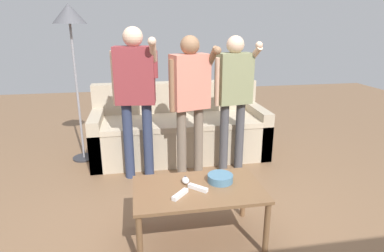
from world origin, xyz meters
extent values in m
plane|color=brown|center=(0.00, 0.00, 0.00)|extent=(12.00, 12.00, 0.00)
cube|color=#B7A88E|center=(0.16, 1.50, 0.23)|extent=(2.18, 0.85, 0.45)
cube|color=#C6B59A|center=(0.16, 1.43, 0.48)|extent=(1.90, 0.73, 0.06)
cube|color=#B7A88E|center=(0.16, 1.83, 0.68)|extent=(2.18, 0.18, 0.45)
cube|color=#B7A88E|center=(-0.87, 1.50, 0.31)|extent=(0.14, 0.85, 0.61)
cube|color=#B7A88E|center=(1.18, 1.50, 0.31)|extent=(0.14, 0.85, 0.61)
cube|color=brown|center=(0.05, -0.26, 0.44)|extent=(0.98, 0.59, 0.03)
cylinder|color=brown|center=(-0.41, -0.52, 0.22)|extent=(0.04, 0.04, 0.43)
cylinder|color=brown|center=(0.51, -0.52, 0.22)|extent=(0.04, 0.04, 0.43)
cylinder|color=brown|center=(-0.41, 0.00, 0.22)|extent=(0.04, 0.04, 0.43)
cylinder|color=brown|center=(0.51, 0.00, 0.22)|extent=(0.04, 0.04, 0.43)
cylinder|color=teal|center=(0.24, -0.19, 0.49)|extent=(0.20, 0.20, 0.06)
ellipsoid|color=white|center=(-0.03, -0.17, 0.48)|extent=(0.06, 0.09, 0.05)
cylinder|color=#4C4C51|center=(-0.03, -0.16, 0.51)|extent=(0.02, 0.02, 0.01)
cylinder|color=#2D2D33|center=(-1.07, 1.60, 0.01)|extent=(0.28, 0.28, 0.02)
cylinder|color=gray|center=(-1.07, 1.60, 0.83)|extent=(0.03, 0.03, 1.63)
cone|color=#4C4C51|center=(-1.07, 1.60, 1.76)|extent=(0.38, 0.38, 0.22)
cylinder|color=#2D3856|center=(-0.48, 0.96, 0.42)|extent=(0.11, 0.11, 0.85)
cylinder|color=#2D3856|center=(-0.27, 0.94, 0.42)|extent=(0.11, 0.11, 0.85)
cube|color=brown|center=(-0.38, 0.95, 1.14)|extent=(0.43, 0.26, 0.58)
sphere|color=beige|center=(-0.38, 0.95, 1.52)|extent=(0.20, 0.20, 0.20)
cylinder|color=beige|center=(-0.58, 0.98, 1.12)|extent=(0.07, 0.07, 0.55)
cylinder|color=brown|center=(-0.18, 0.92, 1.25)|extent=(0.07, 0.07, 0.28)
cylinder|color=beige|center=(-0.19, 0.82, 1.40)|extent=(0.10, 0.24, 0.25)
sphere|color=beige|center=(-0.20, 0.72, 1.49)|extent=(0.08, 0.08, 0.08)
cylinder|color=#756656|center=(0.07, 0.78, 0.40)|extent=(0.10, 0.10, 0.81)
cylinder|color=#756656|center=(0.27, 0.84, 0.40)|extent=(0.10, 0.10, 0.81)
cube|color=#DB7F6B|center=(0.17, 0.81, 1.08)|extent=(0.43, 0.31, 0.55)
sphere|color=#936B4C|center=(0.17, 0.81, 1.45)|extent=(0.19, 0.19, 0.19)
cylinder|color=#936B4C|center=(-0.01, 0.75, 1.06)|extent=(0.07, 0.07, 0.52)
cylinder|color=#DB7F6B|center=(0.35, 0.86, 1.19)|extent=(0.07, 0.07, 0.26)
cylinder|color=#936B4C|center=(0.38, 0.76, 1.32)|extent=(0.12, 0.22, 0.25)
sphere|color=#936B4C|center=(0.42, 0.66, 1.40)|extent=(0.08, 0.08, 0.08)
cylinder|color=#47474C|center=(0.59, 0.95, 0.40)|extent=(0.10, 0.10, 0.80)
cylinder|color=#47474C|center=(0.79, 0.99, 0.40)|extent=(0.10, 0.10, 0.80)
cube|color=gray|center=(0.69, 0.97, 1.08)|extent=(0.41, 0.26, 0.55)
sphere|color=beige|center=(0.69, 0.97, 1.44)|extent=(0.19, 0.19, 0.19)
cylinder|color=beige|center=(0.50, 0.94, 1.05)|extent=(0.07, 0.07, 0.52)
cylinder|color=gray|center=(0.88, 1.00, 1.18)|extent=(0.07, 0.07, 0.26)
cylinder|color=beige|center=(0.89, 0.92, 1.33)|extent=(0.10, 0.25, 0.21)
sphere|color=beige|center=(0.90, 0.84, 1.44)|extent=(0.08, 0.08, 0.08)
cube|color=white|center=(0.04, -0.29, 0.47)|extent=(0.14, 0.14, 0.03)
cylinder|color=silver|center=(0.02, -0.27, 0.49)|extent=(0.01, 0.01, 0.00)
cube|color=silver|center=(0.08, -0.32, 0.49)|extent=(0.02, 0.02, 0.00)
cube|color=white|center=(-0.10, -0.36, 0.47)|extent=(0.14, 0.15, 0.03)
cylinder|color=silver|center=(-0.08, -0.34, 0.49)|extent=(0.01, 0.01, 0.00)
cube|color=silver|center=(-0.13, -0.40, 0.49)|extent=(0.02, 0.02, 0.00)
camera|label=1|loc=(-0.38, -2.43, 1.65)|focal=30.44mm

